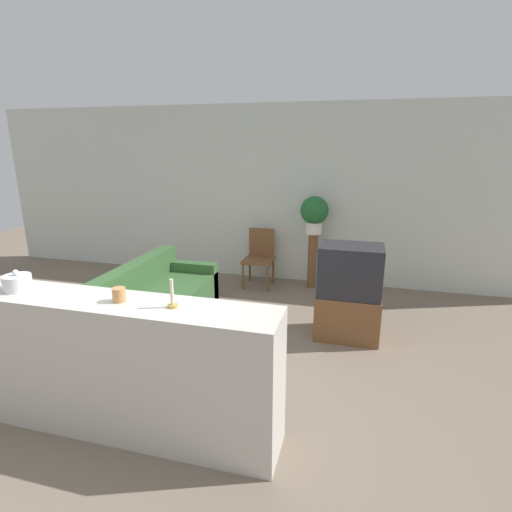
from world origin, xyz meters
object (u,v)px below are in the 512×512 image
at_px(potted_plant, 314,213).
at_px(decorative_bowl, 17,283).
at_px(wooden_chair, 260,255).
at_px(couch, 159,303).
at_px(television, 350,270).

relative_size(potted_plant, decorative_bowl, 2.72).
bearing_deg(wooden_chair, couch, -115.72).
bearing_deg(couch, decorative_bowl, -96.19).
bearing_deg(decorative_bowl, wooden_chair, 73.65).
relative_size(wooden_chair, decorative_bowl, 4.26).
xyz_separation_m(wooden_chair, decorative_bowl, (-1.00, -3.42, 0.63)).
height_order(wooden_chair, potted_plant, potted_plant).
relative_size(couch, decorative_bowl, 8.40).
bearing_deg(television, couch, -172.91).
bearing_deg(potted_plant, couch, -131.98).
relative_size(couch, wooden_chair, 1.97).
height_order(couch, decorative_bowl, decorative_bowl).
distance_m(wooden_chair, decorative_bowl, 3.62).
relative_size(couch, television, 2.47).
relative_size(television, wooden_chair, 0.80).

